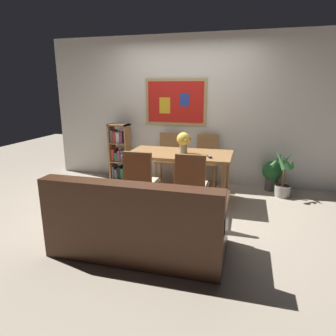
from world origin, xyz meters
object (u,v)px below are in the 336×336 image
object	(u,v)px
potted_ivy	(272,174)
potted_palm	(283,178)
dining_table	(179,159)
bookshelf	(120,154)
dining_chair_far_left	(169,154)
dining_chair_near_left	(140,178)
dining_chair_far_right	(207,156)
flower_vase	(184,141)
tv_remote	(210,157)
leather_couch	(138,224)
dining_chair_near_right	(191,181)

from	to	relation	value
potted_ivy	potted_palm	distance (m)	0.31
dining_table	bookshelf	world-z (taller)	bookshelf
dining_chair_far_left	dining_chair_near_left	distance (m)	1.52
potted_ivy	dining_chair_far_right	bearing A→B (deg)	-178.91
potted_ivy	flower_vase	xyz separation A→B (m)	(-1.36, -0.81, 0.64)
bookshelf	tv_remote	xyz separation A→B (m)	(1.80, -0.91, 0.26)
dining_chair_far_right	dining_chair_near_left	size ratio (longest dim) A/B	1.00
dining_table	potted_ivy	world-z (taller)	dining_table
leather_couch	potted_palm	bearing A→B (deg)	52.86
leather_couch	tv_remote	distance (m)	1.63
bookshelf	potted_palm	bearing A→B (deg)	-4.19
leather_couch	bookshelf	size ratio (longest dim) A/B	1.70
dining_chair_far_left	flower_vase	distance (m)	0.96
flower_vase	tv_remote	world-z (taller)	flower_vase
dining_chair_far_right	bookshelf	distance (m)	1.64
dining_chair_far_left	dining_chair_near_left	size ratio (longest dim) A/B	1.00
dining_chair_far_right	tv_remote	world-z (taller)	dining_chair_far_right
flower_vase	tv_remote	xyz separation A→B (m)	(0.41, -0.16, -0.18)
dining_chair_far_right	flower_vase	xyz separation A→B (m)	(-0.25, -0.79, 0.39)
dining_chair_far_left	leather_couch	bearing A→B (deg)	-82.79
flower_vase	tv_remote	bearing A→B (deg)	-21.61
dining_table	dining_chair_far_right	distance (m)	0.83
dining_table	flower_vase	xyz separation A→B (m)	(0.07, -0.02, 0.29)
tv_remote	bookshelf	bearing A→B (deg)	153.23
bookshelf	dining_table	bearing A→B (deg)	-28.66
dining_chair_near_right	flower_vase	xyz separation A→B (m)	(-0.26, 0.73, 0.39)
leather_couch	bookshelf	distance (m)	2.70
dining_chair_far_left	bookshelf	xyz separation A→B (m)	(-0.95, -0.02, -0.05)
dining_chair_near_right	flower_vase	distance (m)	0.87
dining_table	leather_couch	distance (m)	1.69
dining_chair_near_right	potted_ivy	distance (m)	1.91
leather_couch	potted_palm	distance (m)	2.72
dining_chair_near_left	potted_palm	world-z (taller)	dining_chair_near_left
leather_couch	tv_remote	bearing A→B (deg)	69.67
dining_chair_far_left	dining_chair_near_right	xyz separation A→B (m)	(0.70, -1.49, 0.00)
dining_chair_near_left	dining_chair_far_right	bearing A→B (deg)	66.29
leather_couch	flower_vase	size ratio (longest dim) A/B	5.63
dining_chair_near_left	potted_palm	bearing A→B (deg)	33.58
leather_couch	potted_palm	xyz separation A→B (m)	(1.64, 2.17, -0.01)
flower_vase	tv_remote	distance (m)	0.48
dining_table	dining_chair_far_right	xyz separation A→B (m)	(0.32, 0.76, -0.11)
dining_chair_far_right	bookshelf	xyz separation A→B (m)	(-1.64, -0.04, -0.05)
potted_ivy	flower_vase	world-z (taller)	flower_vase
leather_couch	potted_palm	world-z (taller)	leather_couch
dining_chair_far_left	potted_palm	world-z (taller)	dining_chair_far_left
dining_chair_near_left	flower_vase	xyz separation A→B (m)	(0.43, 0.75, 0.39)
bookshelf	flower_vase	xyz separation A→B (m)	(1.39, -0.75, 0.44)
potted_palm	tv_remote	world-z (taller)	potted_palm
tv_remote	potted_ivy	bearing A→B (deg)	45.59
potted_palm	dining_table	bearing A→B (deg)	-162.12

